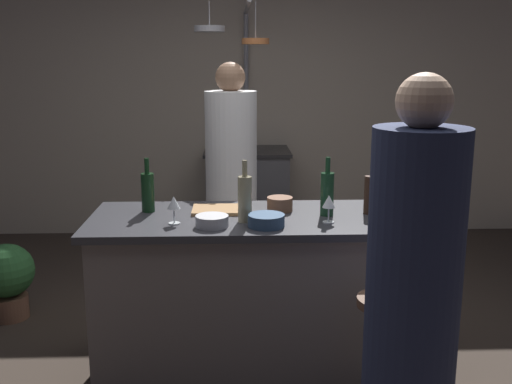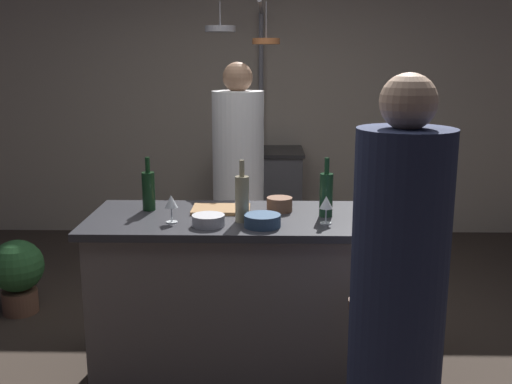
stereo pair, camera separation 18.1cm
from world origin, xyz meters
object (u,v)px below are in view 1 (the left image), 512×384
wine_bottle_white (245,198)px  wine_glass_by_chef (329,203)px  wine_glass_near_right_guest (174,204)px  pepper_mill (368,195)px  mixing_bowl_wooden (280,204)px  chef (231,193)px  cutting_board (221,210)px  wine_bottle_red (148,191)px  potted_plant (7,277)px  guest_right (411,313)px  wine_bottle_green (327,193)px  mixing_bowl_blue (266,220)px  stove_range (247,196)px  bar_stool_right (383,360)px  mixing_bowl_steel (212,221)px

wine_bottle_white → wine_glass_by_chef: wine_bottle_white is taller
wine_glass_near_right_guest → wine_glass_by_chef: bearing=-0.4°
pepper_mill → mixing_bowl_wooden: pepper_mill is taller
wine_bottle_white → mixing_bowl_wooden: (0.20, 0.22, -0.09)m
chef → wine_glass_by_chef: 1.31m
chef → cutting_board: 0.94m
wine_bottle_red → wine_bottle_white: wine_bottle_white is taller
potted_plant → wine_glass_by_chef: 2.31m
guest_right → chef: bearing=108.7°
wine_bottle_green → wine_glass_near_right_guest: size_ratio=2.18×
cutting_board → mixing_bowl_wooden: size_ratio=2.25×
mixing_bowl_blue → guest_right: bearing=-57.4°
pepper_mill → wine_glass_near_right_guest: pepper_mill is taller
stove_range → wine_bottle_white: wine_bottle_white is taller
pepper_mill → wine_bottle_white: size_ratio=0.65×
potted_plant → wine_bottle_green: size_ratio=1.63×
wine_glass_near_right_guest → mixing_bowl_blue: (0.47, -0.07, -0.07)m
pepper_mill → wine_bottle_green: 0.23m
stove_range → pepper_mill: bearing=-75.9°
chef → wine_bottle_green: bearing=-63.3°
stove_range → chef: size_ratio=0.52×
stove_range → bar_stool_right: bearing=-79.7°
guest_right → wine_bottle_white: guest_right is taller
wine_glass_near_right_guest → mixing_bowl_steel: 0.22m
wine_bottle_green → chef: bearing=116.7°
wine_glass_by_chef → wine_glass_near_right_guest: same height
chef → guest_right: size_ratio=1.01×
mixing_bowl_steel → wine_bottle_green: bearing=18.0°
potted_plant → mixing_bowl_wooden: 2.00m
potted_plant → mixing_bowl_steel: (1.42, -0.94, 0.63)m
potted_plant → wine_bottle_green: 2.28m
cutting_board → mixing_bowl_wooden: 0.33m
guest_right → mixing_bowl_steel: size_ratio=10.05×
cutting_board → wine_bottle_red: wine_bottle_red is taller
guest_right → mixing_bowl_blue: size_ratio=9.05×
wine_bottle_green → wine_bottle_red: size_ratio=1.06×
stove_range → wine_bottle_red: size_ratio=2.97×
potted_plant → cutting_board: size_ratio=1.62×
wine_bottle_white → mixing_bowl_steel: bearing=-153.4°
chef → mixing_bowl_wooden: bearing=-73.6°
chef → mixing_bowl_steel: bearing=-94.3°
stove_range → mixing_bowl_blue: (0.04, -2.65, 0.48)m
bar_stool_right → mixing_bowl_wooden: 1.02m
wine_bottle_green → wine_glass_by_chef: wine_bottle_green is taller
chef → bar_stool_right: (0.70, -1.66, -0.42)m
cutting_board → mixing_bowl_steel: 0.31m
stove_range → wine_bottle_red: 2.47m
chef → wine_bottle_green: 1.18m
wine_bottle_white → mixing_bowl_steel: size_ratio=1.93×
cutting_board → wine_bottle_green: size_ratio=1.01×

